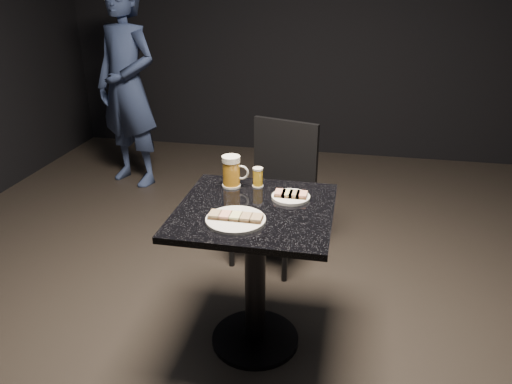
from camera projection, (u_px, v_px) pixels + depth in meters
floor at (255, 340)px, 2.55m from camera, size 6.00×6.00×0.00m
plate_large at (236, 220)px, 2.12m from camera, size 0.26×0.26×0.01m
plate_small at (291, 197)px, 2.34m from camera, size 0.18×0.18×0.01m
patron at (127, 87)px, 4.18m from camera, size 0.71×0.59×1.68m
table at (255, 254)px, 2.34m from camera, size 0.70×0.70×0.75m
beer_mug at (232, 171)px, 2.44m from camera, size 0.13×0.09×0.16m
beer_tumbler at (258, 177)px, 2.45m from camera, size 0.05×0.05×0.10m
chair at (276, 185)px, 3.13m from camera, size 0.54×0.54×0.89m
canapes_on_plate_large at (236, 216)px, 2.12m from camera, size 0.23×0.07×0.02m
canapes_on_plate_small at (291, 194)px, 2.33m from camera, size 0.15×0.07×0.02m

